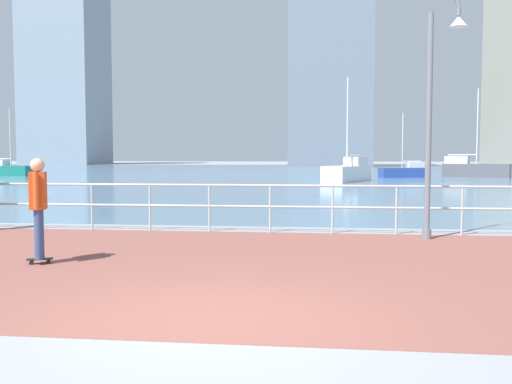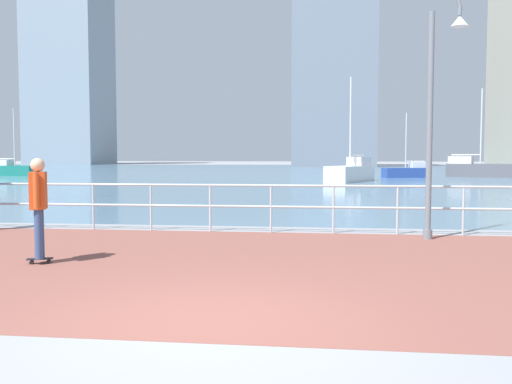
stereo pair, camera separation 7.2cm
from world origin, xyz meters
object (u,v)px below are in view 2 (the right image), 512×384
(sailboat_red, at_px, (351,172))
(sailboat_yellow, at_px, (407,171))
(sailboat_blue, at_px, (478,169))
(skateboarder, at_px, (38,201))
(lamppost, at_px, (439,99))
(sailboat_white, at_px, (14,169))

(sailboat_red, height_order, sailboat_yellow, sailboat_red)
(sailboat_yellow, distance_m, sailboat_blue, 5.91)
(skateboarder, bearing_deg, sailboat_yellow, 73.02)
(lamppost, xyz_separation_m, sailboat_blue, (9.86, 34.22, -2.24))
(lamppost, distance_m, sailboat_white, 43.39)
(sailboat_blue, bearing_deg, skateboarder, -113.94)
(skateboarder, xyz_separation_m, sailboat_yellow, (11.04, 36.16, -0.54))
(sailboat_red, bearing_deg, skateboarder, -102.41)
(skateboarder, relative_size, sailboat_red, 0.25)
(skateboarder, relative_size, sailboat_white, 0.30)
(sailboat_red, distance_m, sailboat_white, 28.84)
(skateboarder, relative_size, sailboat_blue, 0.24)
(sailboat_red, relative_size, sailboat_blue, 0.98)
(skateboarder, xyz_separation_m, sailboat_red, (6.38, 28.98, -0.37))
(sailboat_yellow, bearing_deg, lamppost, -97.25)
(sailboat_white, distance_m, sailboat_blue, 38.32)
(skateboarder, distance_m, sailboat_yellow, 37.81)
(sailboat_yellow, distance_m, sailboat_white, 32.59)
(sailboat_yellow, relative_size, sailboat_white, 0.88)
(sailboat_white, xyz_separation_m, sailboat_blue, (38.29, 1.54, 0.12))
(sailboat_red, xyz_separation_m, sailboat_yellow, (4.66, 7.17, -0.17))
(sailboat_yellow, bearing_deg, sailboat_blue, 15.17)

